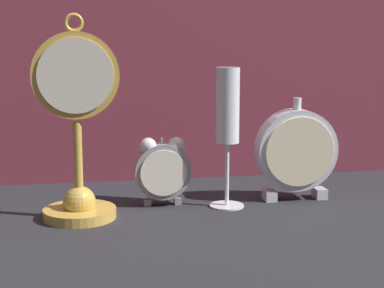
{
  "coord_description": "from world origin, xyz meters",
  "views": [
    {
      "loc": [
        -0.18,
        -0.93,
        0.3
      ],
      "look_at": [
        0.0,
        0.08,
        0.11
      ],
      "focal_mm": 60.0,
      "sensor_mm": 36.0,
      "label": 1
    }
  ],
  "objects_px": {
    "alarm_clock_twin_bell": "(162,168)",
    "champagne_flute": "(228,117)",
    "mantel_clock_silver": "(296,151)",
    "pocket_watch_on_stand": "(77,141)"
  },
  "relations": [
    {
      "from": "alarm_clock_twin_bell",
      "to": "champagne_flute",
      "type": "height_order",
      "value": "champagne_flute"
    },
    {
      "from": "alarm_clock_twin_bell",
      "to": "champagne_flute",
      "type": "distance_m",
      "value": 0.14
    },
    {
      "from": "mantel_clock_silver",
      "to": "champagne_flute",
      "type": "xyz_separation_m",
      "value": [
        -0.13,
        -0.03,
        0.07
      ]
    },
    {
      "from": "pocket_watch_on_stand",
      "to": "champagne_flute",
      "type": "xyz_separation_m",
      "value": [
        0.25,
        0.03,
        0.03
      ]
    },
    {
      "from": "pocket_watch_on_stand",
      "to": "mantel_clock_silver",
      "type": "relative_size",
      "value": 1.78
    },
    {
      "from": "pocket_watch_on_stand",
      "to": "mantel_clock_silver",
      "type": "xyz_separation_m",
      "value": [
        0.38,
        0.05,
        -0.04
      ]
    },
    {
      "from": "champagne_flute",
      "to": "pocket_watch_on_stand",
      "type": "bearing_deg",
      "value": -174.0
    },
    {
      "from": "champagne_flute",
      "to": "mantel_clock_silver",
      "type": "bearing_deg",
      "value": 11.05
    },
    {
      "from": "mantel_clock_silver",
      "to": "champagne_flute",
      "type": "relative_size",
      "value": 0.76
    },
    {
      "from": "alarm_clock_twin_bell",
      "to": "champagne_flute",
      "type": "xyz_separation_m",
      "value": [
        0.11,
        -0.03,
        0.09
      ]
    }
  ]
}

